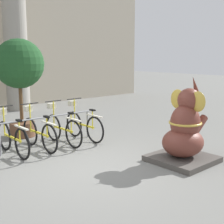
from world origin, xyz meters
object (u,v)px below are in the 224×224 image
object	(u,v)px
bicycle_0	(12,137)
elephant_statue	(185,133)
bicycle_2	(62,128)
bicycle_1	(39,132)
potted_tree	(19,69)
bicycle_3	(83,124)

from	to	relation	value
bicycle_0	elephant_statue	world-z (taller)	elephant_statue
bicycle_0	bicycle_2	distance (m)	1.36
bicycle_1	bicycle_2	distance (m)	0.68
elephant_statue	potted_tree	size ratio (longest dim) A/B	0.68
bicycle_0	potted_tree	bearing A→B (deg)	56.67
bicycle_3	potted_tree	size ratio (longest dim) A/B	0.61
bicycle_3	potted_tree	world-z (taller)	potted_tree
bicycle_2	elephant_statue	bearing A→B (deg)	-66.46
bicycle_0	bicycle_1	size ratio (longest dim) A/B	1.00
potted_tree	bicycle_2	bearing A→B (deg)	-73.99
bicycle_0	potted_tree	world-z (taller)	potted_tree
bicycle_1	elephant_statue	size ratio (longest dim) A/B	0.89
bicycle_1	bicycle_3	bearing A→B (deg)	-0.52
bicycle_2	potted_tree	size ratio (longest dim) A/B	0.61
bicycle_2	bicycle_3	xyz separation A→B (m)	(0.68, 0.00, 0.00)
bicycle_0	bicycle_3	xyz separation A→B (m)	(2.03, -0.03, 0.00)
bicycle_2	bicycle_3	bearing A→B (deg)	0.22
bicycle_3	potted_tree	xyz separation A→B (m)	(-1.10, 1.45, 1.50)
bicycle_1	potted_tree	bearing A→B (deg)	79.79
bicycle_1	bicycle_2	size ratio (longest dim) A/B	1.00
elephant_statue	potted_tree	bearing A→B (deg)	111.10
bicycle_0	bicycle_2	xyz separation A→B (m)	(1.36, -0.03, 0.00)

